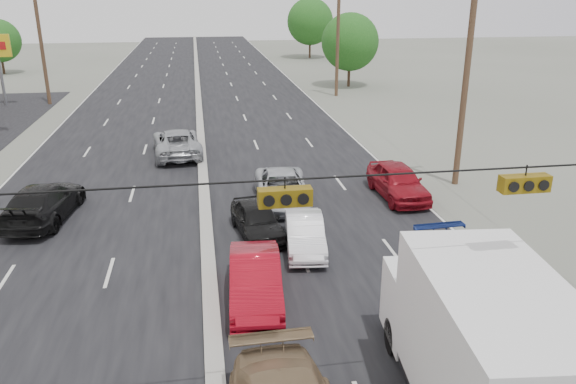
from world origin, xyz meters
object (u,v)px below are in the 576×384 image
at_px(queue_car_a, 257,220).
at_px(tree_right_mid, 350,42).
at_px(queue_car_b, 305,234).
at_px(utility_pole_right_c, 338,38).
at_px(box_truck, 479,347).
at_px(tree_right_far, 310,22).
at_px(queue_car_c, 282,188).
at_px(utility_pole_left_c, 41,42).
at_px(oncoming_far, 177,143).
at_px(red_sedan, 255,280).
at_px(queue_car_e, 398,181).
at_px(oncoming_near, 44,202).
at_px(queue_car_d, 474,277).
at_px(utility_pole_right_b, 466,82).

bearing_deg(queue_car_a, tree_right_mid, 61.53).
bearing_deg(queue_car_b, utility_pole_right_c, 80.54).
bearing_deg(box_truck, queue_car_b, 108.16).
distance_m(tree_right_far, queue_car_c, 57.82).
xyz_separation_m(utility_pole_left_c, queue_car_c, (16.00, -26.29, -4.41)).
height_order(tree_right_far, oncoming_far, tree_right_far).
height_order(red_sedan, queue_car_e, queue_car_e).
distance_m(utility_pole_left_c, queue_car_e, 34.30).
xyz_separation_m(red_sedan, oncoming_near, (-8.10, 8.04, 0.04)).
height_order(queue_car_d, queue_car_e, queue_car_e).
relative_size(utility_pole_left_c, oncoming_far, 1.78).
xyz_separation_m(tree_right_far, oncoming_near, (-22.70, -56.63, -4.18)).
distance_m(box_truck, queue_car_e, 14.56).
distance_m(oncoming_near, oncoming_far, 10.46).
bearing_deg(tree_right_mid, utility_pole_left_c, -169.70).
distance_m(queue_car_c, queue_car_d, 10.38).
bearing_deg(queue_car_c, tree_right_far, 81.26).
relative_size(utility_pole_left_c, queue_car_b, 2.57).
bearing_deg(utility_pole_right_c, queue_car_d, -96.96).
height_order(box_truck, queue_car_e, box_truck).
xyz_separation_m(utility_pole_right_b, queue_car_c, (-9.00, -1.29, -4.41)).
bearing_deg(queue_car_b, queue_car_a, 142.29).
bearing_deg(oncoming_near, queue_car_b, 163.10).
height_order(red_sedan, queue_car_d, queue_car_d).
distance_m(utility_pole_right_c, queue_car_b, 32.81).
bearing_deg(tree_right_mid, tree_right_far, 87.71).
bearing_deg(utility_pole_left_c, red_sedan, -68.15).
relative_size(tree_right_mid, box_truck, 0.92).
distance_m(utility_pole_left_c, oncoming_near, 27.59).
xyz_separation_m(utility_pole_right_b, utility_pole_right_c, (0.00, 25.00, 0.00)).
xyz_separation_m(utility_pole_right_c, queue_car_e, (-3.56, -26.42, -4.32)).
height_order(tree_right_far, red_sedan, tree_right_far).
distance_m(utility_pole_right_b, utility_pole_right_c, 25.00).
bearing_deg(oncoming_far, utility_pole_right_b, 146.94).
height_order(utility_pole_right_b, oncoming_far, utility_pole_right_b).
xyz_separation_m(utility_pole_right_c, queue_car_a, (-10.51, -29.70, -4.43)).
bearing_deg(oncoming_near, queue_car_a, 167.86).
distance_m(tree_right_far, queue_car_d, 66.17).
bearing_deg(tree_right_far, red_sedan, -102.72).
height_order(utility_pole_right_c, queue_car_c, utility_pole_right_c).
bearing_deg(tree_right_mid, red_sedan, -108.92).
relative_size(utility_pole_right_c, queue_car_b, 2.57).
xyz_separation_m(queue_car_b, queue_car_d, (4.55, -4.31, 0.13)).
bearing_deg(queue_car_c, red_sedan, -100.30).
distance_m(red_sedan, queue_car_d, 6.82).
height_order(utility_pole_right_c, red_sedan, utility_pole_right_c).
distance_m(tree_right_mid, queue_car_c, 33.54).
relative_size(tree_right_mid, queue_car_c, 1.41).
xyz_separation_m(tree_right_far, queue_car_a, (-14.01, -59.70, -4.28)).
bearing_deg(tree_right_mid, queue_car_d, -99.57).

